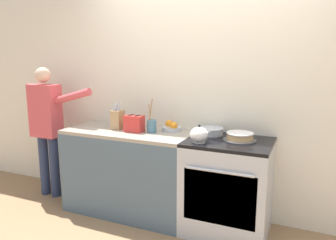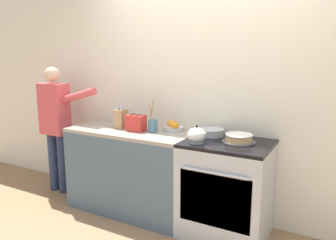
{
  "view_description": "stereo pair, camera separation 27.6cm",
  "coord_description": "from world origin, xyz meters",
  "px_view_note": "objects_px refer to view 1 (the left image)",
  "views": [
    {
      "loc": [
        0.99,
        -2.56,
        1.65
      ],
      "look_at": [
        -0.26,
        0.28,
        1.04
      ],
      "focal_mm": 35.0,
      "sensor_mm": 36.0,
      "label": 1
    },
    {
      "loc": [
        1.24,
        -2.44,
        1.65
      ],
      "look_at": [
        -0.26,
        0.28,
        1.04
      ],
      "focal_mm": 35.0,
      "sensor_mm": 36.0,
      "label": 2
    }
  ],
  "objects_px": {
    "stove_range": "(227,187)",
    "toaster": "(134,124)",
    "layer_cake": "(240,137)",
    "knife_block": "(118,119)",
    "fruit_bowl": "(172,127)",
    "tea_kettle": "(199,135)",
    "mixing_bowl": "(211,131)",
    "utensil_crock": "(152,126)",
    "person_baker": "(47,121)"
  },
  "relations": [
    {
      "from": "layer_cake",
      "to": "tea_kettle",
      "type": "height_order",
      "value": "tea_kettle"
    },
    {
      "from": "layer_cake",
      "to": "utensil_crock",
      "type": "distance_m",
      "value": 0.88
    },
    {
      "from": "layer_cake",
      "to": "knife_block",
      "type": "height_order",
      "value": "knife_block"
    },
    {
      "from": "fruit_bowl",
      "to": "layer_cake",
      "type": "bearing_deg",
      "value": -9.91
    },
    {
      "from": "utensil_crock",
      "to": "toaster",
      "type": "relative_size",
      "value": 1.66
    },
    {
      "from": "layer_cake",
      "to": "person_baker",
      "type": "height_order",
      "value": "person_baker"
    },
    {
      "from": "tea_kettle",
      "to": "knife_block",
      "type": "xyz_separation_m",
      "value": [
        -0.96,
        0.18,
        0.03
      ]
    },
    {
      "from": "toaster",
      "to": "person_baker",
      "type": "height_order",
      "value": "person_baker"
    },
    {
      "from": "layer_cake",
      "to": "toaster",
      "type": "height_order",
      "value": "toaster"
    },
    {
      "from": "mixing_bowl",
      "to": "fruit_bowl",
      "type": "bearing_deg",
      "value": 178.57
    },
    {
      "from": "layer_cake",
      "to": "fruit_bowl",
      "type": "relative_size",
      "value": 1.43
    },
    {
      "from": "toaster",
      "to": "fruit_bowl",
      "type": "bearing_deg",
      "value": 30.31
    },
    {
      "from": "mixing_bowl",
      "to": "person_baker",
      "type": "height_order",
      "value": "person_baker"
    },
    {
      "from": "stove_range",
      "to": "fruit_bowl",
      "type": "height_order",
      "value": "fruit_bowl"
    },
    {
      "from": "tea_kettle",
      "to": "toaster",
      "type": "bearing_deg",
      "value": 169.68
    },
    {
      "from": "stove_range",
      "to": "tea_kettle",
      "type": "relative_size",
      "value": 4.45
    },
    {
      "from": "toaster",
      "to": "stove_range",
      "type": "bearing_deg",
      "value": 1.66
    },
    {
      "from": "knife_block",
      "to": "utensil_crock",
      "type": "height_order",
      "value": "utensil_crock"
    },
    {
      "from": "stove_range",
      "to": "toaster",
      "type": "relative_size",
      "value": 4.37
    },
    {
      "from": "stove_range",
      "to": "tea_kettle",
      "type": "bearing_deg",
      "value": -144.89
    },
    {
      "from": "stove_range",
      "to": "layer_cake",
      "type": "relative_size",
      "value": 2.98
    },
    {
      "from": "knife_block",
      "to": "person_baker",
      "type": "height_order",
      "value": "person_baker"
    },
    {
      "from": "knife_block",
      "to": "fruit_bowl",
      "type": "bearing_deg",
      "value": 15.48
    },
    {
      "from": "mixing_bowl",
      "to": "tea_kettle",
      "type": "bearing_deg",
      "value": -92.07
    },
    {
      "from": "fruit_bowl",
      "to": "tea_kettle",
      "type": "bearing_deg",
      "value": -38.79
    },
    {
      "from": "utensil_crock",
      "to": "person_baker",
      "type": "height_order",
      "value": "person_baker"
    },
    {
      "from": "fruit_bowl",
      "to": "mixing_bowl",
      "type": "bearing_deg",
      "value": -1.43
    },
    {
      "from": "stove_range",
      "to": "toaster",
      "type": "xyz_separation_m",
      "value": [
        -0.97,
        -0.03,
        0.53
      ]
    },
    {
      "from": "layer_cake",
      "to": "knife_block",
      "type": "relative_size",
      "value": 1.02
    },
    {
      "from": "tea_kettle",
      "to": "stove_range",
      "type": "bearing_deg",
      "value": 35.11
    },
    {
      "from": "tea_kettle",
      "to": "person_baker",
      "type": "xyz_separation_m",
      "value": [
        -1.9,
        0.13,
        -0.05
      ]
    },
    {
      "from": "knife_block",
      "to": "utensil_crock",
      "type": "relative_size",
      "value": 0.86
    },
    {
      "from": "toaster",
      "to": "knife_block",
      "type": "bearing_deg",
      "value": 169.43
    },
    {
      "from": "layer_cake",
      "to": "fruit_bowl",
      "type": "height_order",
      "value": "fruit_bowl"
    },
    {
      "from": "knife_block",
      "to": "stove_range",
      "type": "bearing_deg",
      "value": -0.62
    },
    {
      "from": "fruit_bowl",
      "to": "toaster",
      "type": "height_order",
      "value": "toaster"
    },
    {
      "from": "knife_block",
      "to": "fruit_bowl",
      "type": "relative_size",
      "value": 1.4
    },
    {
      "from": "fruit_bowl",
      "to": "person_baker",
      "type": "relative_size",
      "value": 0.14
    },
    {
      "from": "utensil_crock",
      "to": "knife_block",
      "type": "bearing_deg",
      "value": 179.15
    },
    {
      "from": "stove_range",
      "to": "toaster",
      "type": "distance_m",
      "value": 1.11
    },
    {
      "from": "fruit_bowl",
      "to": "toaster",
      "type": "bearing_deg",
      "value": -149.69
    },
    {
      "from": "mixing_bowl",
      "to": "knife_block",
      "type": "distance_m",
      "value": 0.99
    },
    {
      "from": "mixing_bowl",
      "to": "knife_block",
      "type": "bearing_deg",
      "value": -171.67
    },
    {
      "from": "layer_cake",
      "to": "mixing_bowl",
      "type": "relative_size",
      "value": 1.18
    },
    {
      "from": "knife_block",
      "to": "fruit_bowl",
      "type": "height_order",
      "value": "knife_block"
    },
    {
      "from": "stove_range",
      "to": "knife_block",
      "type": "height_order",
      "value": "knife_block"
    },
    {
      "from": "tea_kettle",
      "to": "toaster",
      "type": "distance_m",
      "value": 0.75
    },
    {
      "from": "layer_cake",
      "to": "person_baker",
      "type": "distance_m",
      "value": 2.22
    },
    {
      "from": "mixing_bowl",
      "to": "toaster",
      "type": "bearing_deg",
      "value": -166.3
    },
    {
      "from": "stove_range",
      "to": "layer_cake",
      "type": "height_order",
      "value": "layer_cake"
    }
  ]
}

